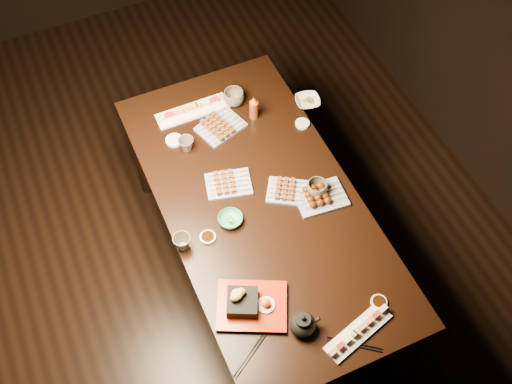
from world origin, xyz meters
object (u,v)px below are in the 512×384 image
(yakitori_plate_right, at_px, (289,189))
(tempura_tray, at_px, (252,302))
(condiment_bottle, at_px, (254,107))
(yakitori_plate_center, at_px, (228,182))
(teacup_mid_right, at_px, (317,189))
(dining_table, at_px, (260,242))
(sushi_platter_near, at_px, (358,331))
(edamame_bowl_green, at_px, (230,220))
(teacup_near_left, at_px, (182,242))
(sushi_platter_far, at_px, (192,109))
(yakitori_plate_left, at_px, (221,124))
(teapot, at_px, (303,323))
(teacup_far_right, at_px, (234,98))
(edamame_bowl_cream, at_px, (308,101))
(teacup_far_left, at_px, (186,144))

(yakitori_plate_right, relative_size, tempura_tray, 0.69)
(tempura_tray, height_order, condiment_bottle, condiment_bottle)
(yakitori_plate_center, height_order, teacup_mid_right, teacup_mid_right)
(dining_table, bearing_deg, sushi_platter_near, -69.31)
(edamame_bowl_green, height_order, teacup_near_left, teacup_near_left)
(dining_table, height_order, sushi_platter_near, sushi_platter_near)
(sushi_platter_far, distance_m, edamame_bowl_green, 0.72)
(yakitori_plate_left, bearing_deg, edamame_bowl_green, -126.12)
(yakitori_plate_left, distance_m, teapot, 1.16)
(sushi_platter_near, height_order, condiment_bottle, condiment_bottle)
(yakitori_plate_center, bearing_deg, edamame_bowl_green, -96.79)
(yakitori_plate_center, xyz_separation_m, teacup_far_right, (0.23, 0.48, 0.02))
(sushi_platter_far, height_order, edamame_bowl_cream, sushi_platter_far)
(yakitori_plate_right, relative_size, yakitori_plate_left, 0.90)
(sushi_platter_far, bearing_deg, dining_table, 97.15)
(edamame_bowl_green, relative_size, teacup_far_right, 1.06)
(yakitori_plate_left, height_order, condiment_bottle, condiment_bottle)
(yakitori_plate_left, distance_m, tempura_tray, 1.02)
(sushi_platter_far, distance_m, teapot, 1.32)
(sushi_platter_near, height_order, sushi_platter_far, sushi_platter_far)
(teacup_mid_right, xyz_separation_m, teacup_far_right, (-0.13, 0.70, 0.00))
(teacup_far_right, xyz_separation_m, teapot, (-0.24, -1.29, 0.01))
(teacup_mid_right, bearing_deg, yakitori_plate_center, 149.29)
(yakitori_plate_left, height_order, teacup_far_left, teacup_far_left)
(condiment_bottle, bearing_deg, sushi_platter_near, -94.09)
(edamame_bowl_cream, height_order, teacup_near_left, teacup_near_left)
(yakitori_plate_center, height_order, yakitori_plate_left, yakitori_plate_left)
(teacup_far_left, bearing_deg, teacup_near_left, -112.42)
(edamame_bowl_cream, distance_m, teacup_near_left, 1.07)
(edamame_bowl_green, bearing_deg, teacup_far_left, 93.75)
(yakitori_plate_left, bearing_deg, condiment_bottle, -18.17)
(yakitori_plate_center, height_order, teacup_far_right, teacup_far_right)
(yakitori_plate_right, xyz_separation_m, edamame_bowl_green, (-0.32, -0.04, -0.01))
(sushi_platter_far, bearing_deg, teapot, 88.88)
(teacup_far_right, bearing_deg, edamame_bowl_green, -114.32)
(condiment_bottle, bearing_deg, sushi_platter_far, 149.95)
(edamame_bowl_cream, xyz_separation_m, teacup_far_right, (-0.36, 0.16, 0.03))
(dining_table, xyz_separation_m, teacup_far_right, (0.13, 0.64, 0.42))
(dining_table, bearing_deg, yakitori_plate_center, 135.75)
(sushi_platter_near, distance_m, edamame_bowl_green, 0.77)
(edamame_bowl_cream, bearing_deg, yakitori_plate_left, 176.43)
(tempura_tray, relative_size, teacup_near_left, 3.53)
(sushi_platter_near, bearing_deg, condiment_bottle, 69.75)
(dining_table, relative_size, teacup_near_left, 21.40)
(teapot, bearing_deg, dining_table, 91.46)
(sushi_platter_near, xyz_separation_m, edamame_bowl_green, (-0.27, 0.72, -0.00))
(teacup_near_left, bearing_deg, teacup_far_right, 52.10)
(dining_table, distance_m, sushi_platter_near, 0.87)
(sushi_platter_far, height_order, condiment_bottle, condiment_bottle)
(yakitori_plate_center, bearing_deg, teacup_far_right, 77.73)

